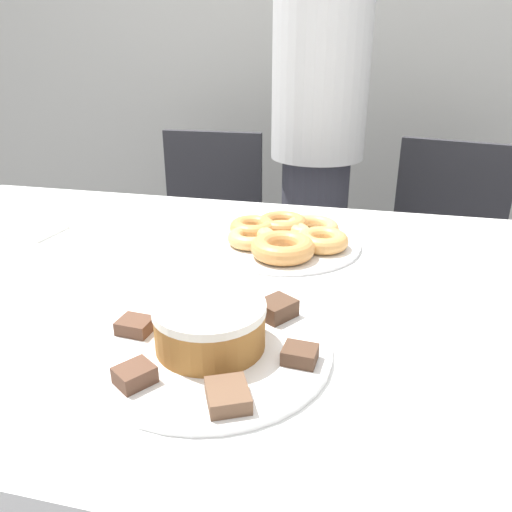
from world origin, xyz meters
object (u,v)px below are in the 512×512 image
(plate_cake, at_px, (214,349))
(office_chair_right, at_px, (435,277))
(office_chair_left, at_px, (206,255))
(frosted_cake, at_px, (213,325))
(person_standing, at_px, (318,136))
(napkin, at_px, (31,231))
(plate_donuts, at_px, (283,242))

(plate_cake, bearing_deg, office_chair_right, 68.94)
(office_chair_left, relative_size, frosted_cake, 5.53)
(person_standing, xyz_separation_m, plate_cake, (-0.01, -1.12, -0.12))
(plate_cake, height_order, napkin, plate_cake)
(office_chair_left, relative_size, plate_cake, 2.54)
(frosted_cake, bearing_deg, office_chair_right, 68.94)
(office_chair_right, xyz_separation_m, frosted_cake, (-0.45, -1.17, 0.41))
(plate_donuts, distance_m, frosted_cake, 0.43)
(office_chair_right, bearing_deg, frosted_cake, -97.15)
(plate_cake, height_order, plate_donuts, same)
(plate_donuts, distance_m, napkin, 0.59)
(napkin, bearing_deg, frosted_cake, -33.30)
(office_chair_left, xyz_separation_m, plate_cake, (0.42, -1.17, 0.38))
(office_chair_right, height_order, frosted_cake, office_chair_right)
(person_standing, height_order, frosted_cake, person_standing)
(person_standing, height_order, napkin, person_standing)
(office_chair_right, xyz_separation_m, napkin, (-1.01, -0.80, 0.37))
(office_chair_left, relative_size, napkin, 6.07)
(person_standing, distance_m, office_chair_left, 0.65)
(person_standing, xyz_separation_m, napkin, (-0.57, -0.75, -0.12))
(office_chair_left, height_order, frosted_cake, office_chair_left)
(office_chair_right, bearing_deg, plate_donuts, -106.16)
(person_standing, distance_m, plate_cake, 1.13)
(napkin, bearing_deg, plate_donuts, 5.77)
(person_standing, bearing_deg, plate_cake, -90.37)
(plate_donuts, height_order, frosted_cake, frosted_cake)
(person_standing, distance_m, plate_donuts, 0.70)
(office_chair_right, relative_size, frosted_cake, 5.53)
(office_chair_left, height_order, office_chair_right, same)
(plate_donuts, bearing_deg, frosted_cake, -92.82)
(plate_donuts, xyz_separation_m, napkin, (-0.58, -0.06, -0.00))
(office_chair_right, relative_size, napkin, 6.07)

